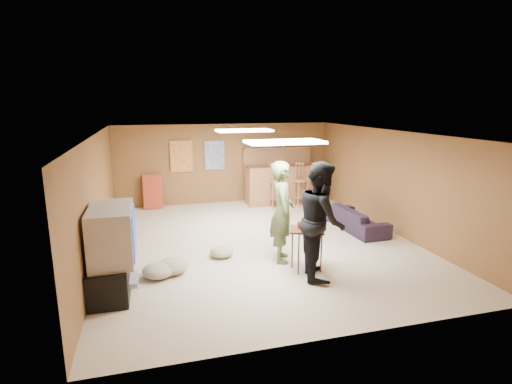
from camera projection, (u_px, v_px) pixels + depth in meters
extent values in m
plane|color=#C7B498|center=(259.00, 242.00, 8.11)|extent=(7.00, 7.00, 0.00)
cube|color=silver|center=(259.00, 133.00, 7.63)|extent=(6.00, 7.00, 0.02)
cube|color=brown|center=(225.00, 164.00, 11.17)|extent=(6.00, 0.02, 2.20)
cube|color=brown|center=(341.00, 252.00, 4.58)|extent=(6.00, 0.02, 2.20)
cube|color=brown|center=(97.00, 199.00, 7.10)|extent=(0.02, 7.00, 2.20)
cube|color=brown|center=(392.00, 181.00, 8.64)|extent=(0.02, 7.00, 2.20)
cube|color=black|center=(110.00, 276.00, 5.95)|extent=(0.55, 1.30, 0.50)
cube|color=#B2B2B7|center=(126.00, 280.00, 6.03)|extent=(0.35, 0.50, 0.08)
cube|color=#B2B2B7|center=(112.00, 234.00, 5.82)|extent=(0.60, 1.10, 0.80)
cube|color=navy|center=(134.00, 232.00, 5.90)|extent=(0.02, 0.95, 0.65)
cube|color=#945D36|center=(282.00, 184.00, 11.15)|extent=(2.00, 0.60, 1.10)
cube|color=#3C1C13|center=(285.00, 166.00, 10.80)|extent=(2.10, 0.12, 0.05)
cube|color=#945D36|center=(277.00, 148.00, 11.37)|extent=(2.00, 0.18, 0.05)
cube|color=#945D36|center=(277.00, 159.00, 11.45)|extent=(2.00, 0.14, 0.60)
cube|color=#BF3F26|center=(181.00, 156.00, 10.76)|extent=(0.60, 0.03, 0.85)
cube|color=#334C99|center=(214.00, 155.00, 11.00)|extent=(0.55, 0.03, 0.80)
cube|color=#BA3C22|center=(153.00, 192.00, 10.61)|extent=(0.50, 0.26, 0.91)
cube|color=white|center=(285.00, 142.00, 6.23)|extent=(1.20, 0.60, 0.04)
cube|color=white|center=(244.00, 131.00, 8.77)|extent=(1.20, 0.60, 0.04)
imported|color=#506038|center=(282.00, 212.00, 7.00)|extent=(0.58, 0.74, 1.80)
imported|color=black|center=(321.00, 220.00, 6.35)|extent=(0.93, 1.07, 1.88)
imported|color=black|center=(357.00, 219.00, 8.85)|extent=(0.71, 1.71, 0.49)
cube|color=#3C1C13|center=(307.00, 250.00, 6.69)|extent=(0.68, 0.62, 0.72)
cylinder|color=#B91A0C|center=(300.00, 225.00, 6.62)|extent=(0.11, 0.11, 0.12)
cylinder|color=#B91A0C|center=(313.00, 228.00, 6.51)|extent=(0.10, 0.10, 0.10)
cylinder|color=navy|center=(315.00, 224.00, 6.71)|extent=(0.10, 0.10, 0.11)
ellipsoid|color=tan|center=(172.00, 266.00, 6.62)|extent=(0.69, 0.69, 0.24)
ellipsoid|color=tan|center=(222.00, 252.00, 7.32)|extent=(0.52, 0.52, 0.19)
ellipsoid|color=tan|center=(158.00, 270.00, 6.46)|extent=(0.66, 0.66, 0.23)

